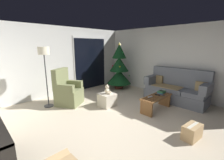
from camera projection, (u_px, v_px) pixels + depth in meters
ground_plane at (120, 120)px, 3.79m from camera, size 7.00×7.00×0.00m
wall_back at (60, 61)px, 5.66m from camera, size 5.72×0.12×2.50m
wall_right at (175, 62)px, 5.44m from camera, size 0.12×6.00×2.50m
patio_door_frame at (91, 63)px, 6.53m from camera, size 1.60×0.02×2.20m
patio_door_glass at (91, 64)px, 6.53m from camera, size 1.50×0.02×2.10m
couch at (176, 89)px, 5.02m from camera, size 0.81×1.95×1.08m
coffee_table at (156, 101)px, 4.33m from camera, size 1.10×0.40×0.42m
remote_silver at (150, 97)px, 4.21m from camera, size 0.16×0.07×0.02m
remote_black at (158, 95)px, 4.37m from camera, size 0.06×0.16×0.02m
remote_graphite at (162, 95)px, 4.35m from camera, size 0.07×0.16×0.02m
book_stack at (161, 92)px, 4.56m from camera, size 0.24×0.19×0.07m
cell_phone at (162, 91)px, 4.57m from camera, size 0.10×0.16×0.01m
christmas_tree at (119, 68)px, 6.44m from camera, size 1.01×1.01×1.95m
armchair at (68, 92)px, 4.75m from camera, size 0.94×0.95×1.13m
floor_lamp at (44, 57)px, 4.33m from camera, size 0.32×0.32×1.78m
ottoman at (107, 100)px, 4.65m from camera, size 0.44×0.44×0.39m
teddy_bear_cream at (107, 90)px, 4.58m from camera, size 0.21×0.22×0.29m
cardboard_box_taped_mid_floor at (192, 132)px, 3.01m from camera, size 0.45×0.29×0.29m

